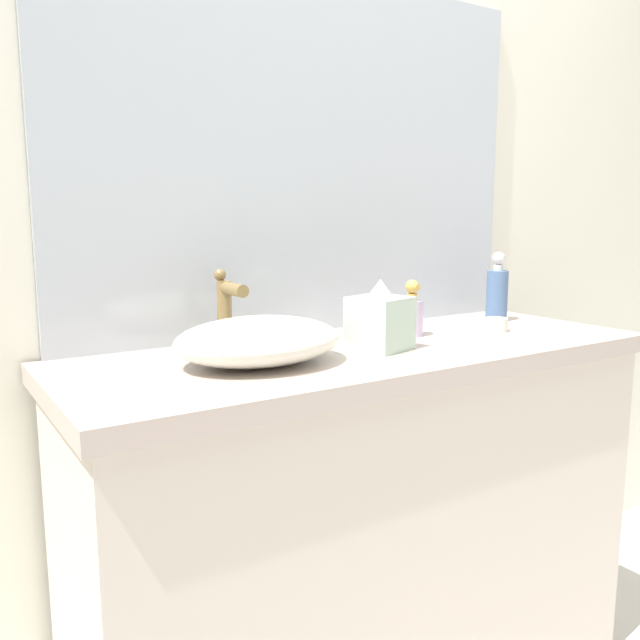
{
  "coord_description": "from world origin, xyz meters",
  "views": [
    {
      "loc": [
        -0.97,
        -0.77,
        1.23
      ],
      "look_at": [
        -0.21,
        0.41,
        1.0
      ],
      "focal_mm": 36.79,
      "sensor_mm": 36.0,
      "label": 1
    }
  ],
  "objects": [
    {
      "name": "sink_basin",
      "position": [
        -0.35,
        0.41,
        0.97
      ],
      "size": [
        0.36,
        0.27,
        0.1
      ],
      "primitive_type": "ellipsoid",
      "color": "silver",
      "rests_on": "vanity_counter"
    },
    {
      "name": "wall_mirror_panel",
      "position": [
        -0.06,
        0.69,
        1.37
      ],
      "size": [
        1.35,
        0.01,
        0.91
      ],
      "primitive_type": "cube",
      "color": "#B2BCC6",
      "rests_on": "vanity_counter"
    },
    {
      "name": "lotion_bottle",
      "position": [
        0.12,
        0.49,
        0.98
      ],
      "size": [
        0.06,
        0.06,
        0.14
      ],
      "color": "#C0B0D5",
      "rests_on": "vanity_counter"
    },
    {
      "name": "bathroom_wall_rear",
      "position": [
        0.0,
        0.73,
        1.3
      ],
      "size": [
        6.0,
        0.06,
        2.6
      ],
      "primitive_type": "cube",
      "color": "silver",
      "rests_on": "ground"
    },
    {
      "name": "soap_dispenser",
      "position": [
        0.49,
        0.54,
        1.0
      ],
      "size": [
        0.06,
        0.06,
        0.2
      ],
      "color": "#4B6A97",
      "rests_on": "vanity_counter"
    },
    {
      "name": "faucet",
      "position": [
        -0.35,
        0.57,
        1.03
      ],
      "size": [
        0.03,
        0.13,
        0.19
      ],
      "color": "olive",
      "rests_on": "vanity_counter"
    },
    {
      "name": "candle_jar",
      "position": [
        0.36,
        0.42,
        0.94
      ],
      "size": [
        0.06,
        0.06,
        0.04
      ],
      "primitive_type": "cylinder",
      "color": "silver",
      "rests_on": "vanity_counter"
    },
    {
      "name": "tissue_box",
      "position": [
        -0.05,
        0.4,
        0.99
      ],
      "size": [
        0.15,
        0.15,
        0.16
      ],
      "color": "#B6D3BF",
      "rests_on": "vanity_counter"
    },
    {
      "name": "vanity_counter",
      "position": [
        -0.06,
        0.43,
        0.46
      ],
      "size": [
        1.43,
        0.52,
        0.92
      ],
      "color": "beige",
      "rests_on": "ground"
    }
  ]
}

